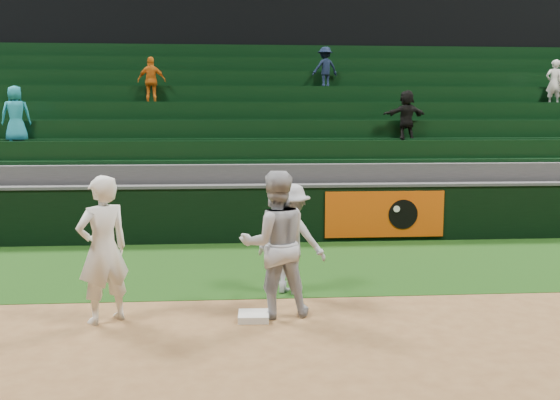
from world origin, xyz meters
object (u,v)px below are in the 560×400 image
object	(u,v)px
first_baseman	(103,250)
baserunner	(275,244)
first_base	(253,316)
base_coach	(291,239)

from	to	relation	value
first_baseman	baserunner	distance (m)	2.26
first_base	baserunner	distance (m)	1.01
first_baseman	baserunner	size ratio (longest dim) A/B	0.98
first_base	baserunner	bearing A→B (deg)	31.14
baserunner	first_baseman	bearing A→B (deg)	-5.23
first_baseman	base_coach	distance (m)	2.82
first_base	first_baseman	xyz separation A→B (m)	(-1.96, 0.08, 0.93)
baserunner	base_coach	distance (m)	1.11
first_base	base_coach	distance (m)	1.60
first_base	baserunner	world-z (taller)	baserunner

